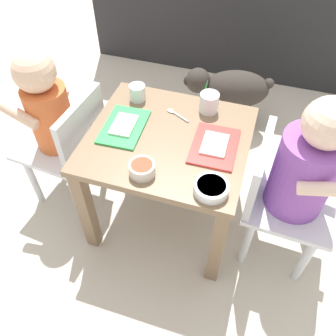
# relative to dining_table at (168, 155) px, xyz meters

# --- Properties ---
(ground_plane) EXTENTS (7.00, 7.00, 0.00)m
(ground_plane) POSITION_rel_dining_table_xyz_m (0.00, 0.00, -0.35)
(ground_plane) COLOR beige
(dining_table) EXTENTS (0.53, 0.48, 0.44)m
(dining_table) POSITION_rel_dining_table_xyz_m (0.00, 0.00, 0.00)
(dining_table) COLOR #7A6047
(dining_table) RESTS_ON ground
(seated_child_left) EXTENTS (0.30, 0.30, 0.68)m
(seated_child_left) POSITION_rel_dining_table_xyz_m (-0.43, -0.01, 0.07)
(seated_child_left) COLOR silver
(seated_child_left) RESTS_ON ground
(seated_child_right) EXTENTS (0.29, 0.29, 0.71)m
(seated_child_right) POSITION_rel_dining_table_xyz_m (0.43, -0.03, 0.09)
(seated_child_right) COLOR silver
(seated_child_right) RESTS_ON ground
(dog) EXTENTS (0.42, 0.26, 0.32)m
(dog) POSITION_rel_dining_table_xyz_m (0.12, 0.64, -0.14)
(dog) COLOR #332D28
(dog) RESTS_ON ground
(food_tray_left) EXTENTS (0.14, 0.21, 0.02)m
(food_tray_left) POSITION_rel_dining_table_xyz_m (-0.16, 0.00, 0.09)
(food_tray_left) COLOR green
(food_tray_left) RESTS_ON dining_table
(food_tray_right) EXTENTS (0.15, 0.20, 0.02)m
(food_tray_right) POSITION_rel_dining_table_xyz_m (0.16, 0.00, 0.09)
(food_tray_right) COLOR red
(food_tray_right) RESTS_ON dining_table
(water_cup_left) EXTENTS (0.06, 0.06, 0.06)m
(water_cup_left) POSITION_rel_dining_table_xyz_m (-0.17, 0.16, 0.11)
(water_cup_left) COLOR white
(water_cup_left) RESTS_ON dining_table
(water_cup_right) EXTENTS (0.07, 0.07, 0.07)m
(water_cup_right) POSITION_rel_dining_table_xyz_m (0.10, 0.17, 0.12)
(water_cup_right) COLOR white
(water_cup_right) RESTS_ON dining_table
(cereal_bowl_right_side) EXTENTS (0.10, 0.10, 0.03)m
(cereal_bowl_right_side) POSITION_rel_dining_table_xyz_m (0.18, -0.18, 0.10)
(cereal_bowl_right_side) COLOR white
(cereal_bowl_right_side) RESTS_ON dining_table
(veggie_bowl_far) EXTENTS (0.08, 0.08, 0.04)m
(veggie_bowl_far) POSITION_rel_dining_table_xyz_m (-0.03, -0.17, 0.11)
(veggie_bowl_far) COLOR silver
(veggie_bowl_far) RESTS_ON dining_table
(spoon_by_left_tray) EXTENTS (0.09, 0.06, 0.01)m
(spoon_by_left_tray) POSITION_rel_dining_table_xyz_m (-0.01, 0.12, 0.09)
(spoon_by_left_tray) COLOR silver
(spoon_by_left_tray) RESTS_ON dining_table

